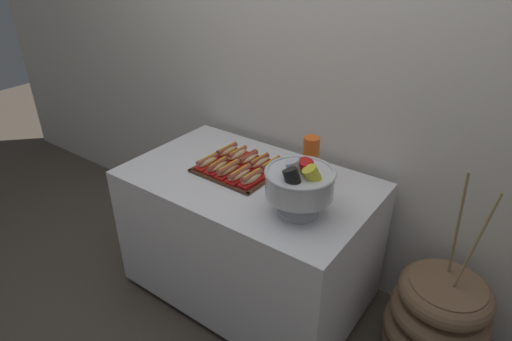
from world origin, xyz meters
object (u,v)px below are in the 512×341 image
Objects in this scene: floor_vase at (437,321)px; serving_tray at (239,169)px; hot_dog_8 at (259,162)px; hot_dog_7 at (248,159)px; hot_dog_3 at (240,174)px; buffet_table at (249,235)px; hot_dog_1 at (218,166)px; hot_dog_2 at (229,170)px; punch_bowl at (300,183)px; hot_dog_6 at (237,155)px; hot_dog_5 at (227,151)px; cup_stack at (311,159)px; hot_dog_4 at (252,178)px; hot_dog_9 at (270,166)px; hot_dog_0 at (207,162)px.

floor_vase is 1.25m from serving_tray.
hot_dog_7 is at bearing 179.11° from hot_dog_8.
floor_vase is 5.91× the size of hot_dog_3.
hot_dog_1 is (-0.17, -0.04, 0.40)m from buffet_table.
punch_bowl reaches higher than hot_dog_2.
serving_tray is at bearing 89.11° from hot_dog_2.
hot_dog_2 is 0.18m from hot_dog_6.
hot_dog_5 is 0.71× the size of cup_stack.
hot_dog_4 reaches higher than hot_dog_8.
punch_bowl is (0.39, -0.24, 0.12)m from hot_dog_8.
hot_dog_2 is at bearing -115.33° from hot_dog_8.
hot_dog_8 is at bearing -0.89° from hot_dog_5.
hot_dog_7 is 0.91× the size of hot_dog_9.
hot_dog_4 is 0.28m from hot_dog_6.
floor_vase reaches higher than buffet_table.
hot_dog_8 is (0.08, 0.08, 0.03)m from serving_tray.
hot_dog_1 is 0.56m from punch_bowl.
serving_tray is 0.17m from hot_dog_0.
cup_stack reaches higher than hot_dog_9.
serving_tray is at bearing 131.39° from hot_dog_3.
cup_stack is (0.43, 0.05, 0.08)m from hot_dog_6.
hot_dog_0 is 0.88× the size of hot_dog_3.
hot_dog_0 is (-0.24, -0.04, 0.41)m from buffet_table.
hot_dog_2 reaches higher than hot_dog_1.
serving_tray is at bearing 150.30° from hot_dog_4.
hot_dog_1 is 0.51× the size of punch_bowl.
buffet_table is 8.44× the size of hot_dog_0.
hot_dog_3 reaches higher than buffet_table.
hot_dog_0 is 0.94× the size of hot_dog_7.
hot_dog_7 is (0.07, -0.00, -0.00)m from hot_dog_6.
hot_dog_9 is (0.15, -0.00, 0.00)m from hot_dog_7.
hot_dog_4 is at bearing -90.89° from hot_dog_9.
hot_dog_8 is at bearing -176.60° from floor_vase.
hot_dog_4 reaches higher than serving_tray.
hot_dog_2 is at bearing 179.11° from hot_dog_4.
cup_stack is at bearing 11.10° from hot_dog_8.
hot_dog_7 is (0.00, 0.08, 0.03)m from serving_tray.
floor_vase is 6.35× the size of hot_dog_7.
hot_dog_3 is at bearing -0.89° from hot_dog_1.
hot_dog_1 is at bearing -165.60° from buffet_table.
hot_dog_1 is 0.94× the size of hot_dog_2.
punch_bowl is 1.33× the size of cup_stack.
hot_dog_5 is at bearing 150.30° from serving_tray.
serving_tray is 1.74× the size of cup_stack.
hot_dog_0 is 0.91× the size of hot_dog_2.
hot_dog_5 and hot_dog_8 have the same top height.
hot_dog_6 is 0.08m from hot_dog_7.
hot_dog_1 is 0.95× the size of hot_dog_5.
hot_dog_2 reaches higher than hot_dog_3.
hot_dog_3 is 1.06× the size of hot_dog_5.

